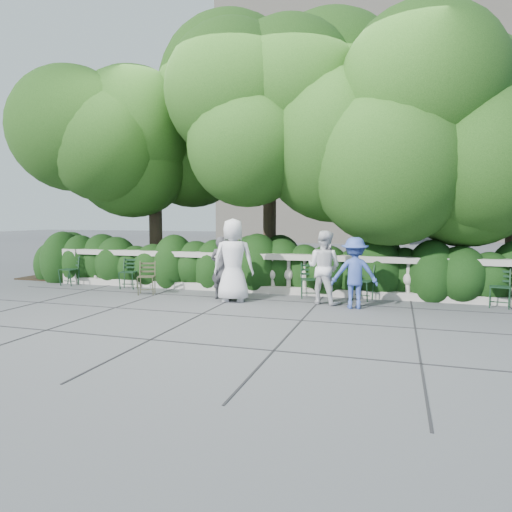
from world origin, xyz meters
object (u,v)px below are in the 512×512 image
(person_woman_grey, at_px, (221,268))
(person_casual_man, at_px, (324,267))
(person_older_blue, at_px, (355,273))
(chair_a, at_px, (66,286))
(chair_d, at_px, (360,301))
(chair_weathered, at_px, (146,295))
(chair_e, at_px, (310,299))
(person_businessman, at_px, (233,260))
(chair_f, at_px, (499,309))
(chair_b, at_px, (127,289))

(person_woman_grey, xyz_separation_m, person_casual_man, (2.36, 0.16, 0.07))
(person_woman_grey, relative_size, person_older_blue, 0.98)
(chair_a, height_order, chair_d, same)
(chair_weathered, distance_m, person_casual_man, 4.40)
(chair_e, distance_m, person_casual_man, 1.00)
(chair_d, distance_m, person_businessman, 3.03)
(person_older_blue, bearing_deg, chair_f, -175.21)
(chair_b, bearing_deg, chair_f, -11.31)
(chair_weathered, height_order, person_older_blue, person_older_blue)
(chair_b, distance_m, person_businessman, 3.49)
(chair_f, xyz_separation_m, person_woman_grey, (-5.97, -0.65, 0.74))
(chair_a, distance_m, person_casual_man, 7.29)
(chair_b, bearing_deg, person_casual_man, -16.26)
(chair_a, height_order, chair_b, same)
(person_businessman, height_order, person_woman_grey, person_businessman)
(chair_e, height_order, person_businessman, person_businessman)
(chair_weathered, xyz_separation_m, person_casual_man, (4.32, 0.26, 0.81))
(chair_d, height_order, chair_f, same)
(chair_weathered, bearing_deg, chair_d, -12.15)
(person_businessman, height_order, person_older_blue, person_businessman)
(chair_b, relative_size, person_casual_man, 0.52)
(chair_a, height_order, person_casual_man, person_casual_man)
(person_casual_man, bearing_deg, chair_d, -127.56)
(chair_weathered, bearing_deg, chair_e, -10.80)
(chair_d, height_order, person_casual_man, person_casual_man)
(person_casual_man, bearing_deg, person_older_blue, 173.23)
(person_older_blue, bearing_deg, chair_weathered, -11.62)
(chair_f, height_order, person_older_blue, person_older_blue)
(chair_e, bearing_deg, person_older_blue, -48.61)
(chair_b, relative_size, chair_e, 1.00)
(person_older_blue, bearing_deg, chair_d, -104.72)
(person_businessman, bearing_deg, chair_e, -166.43)
(chair_e, xyz_separation_m, person_businessman, (-1.62, -0.77, 0.94))
(chair_b, bearing_deg, person_woman_grey, -22.79)
(chair_f, relative_size, person_businessman, 0.45)
(person_woman_grey, bearing_deg, chair_f, -169.48)
(chair_b, height_order, person_businessman, person_businessman)
(chair_weathered, distance_m, person_older_blue, 5.07)
(chair_d, xyz_separation_m, person_woman_grey, (-3.12, -0.67, 0.74))
(chair_b, relative_size, chair_f, 1.00)
(chair_d, height_order, person_woman_grey, person_woman_grey)
(chair_e, height_order, person_older_blue, person_older_blue)
(chair_a, height_order, chair_f, same)
(chair_weathered, bearing_deg, person_casual_man, -17.36)
(person_woman_grey, relative_size, person_casual_man, 0.91)
(chair_a, bearing_deg, chair_b, 0.66)
(chair_a, xyz_separation_m, chair_d, (7.99, 0.08, 0.00))
(chair_weathered, bearing_deg, chair_b, 124.59)
(chair_f, bearing_deg, chair_d, -170.34)
(chair_e, relative_size, person_older_blue, 0.56)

